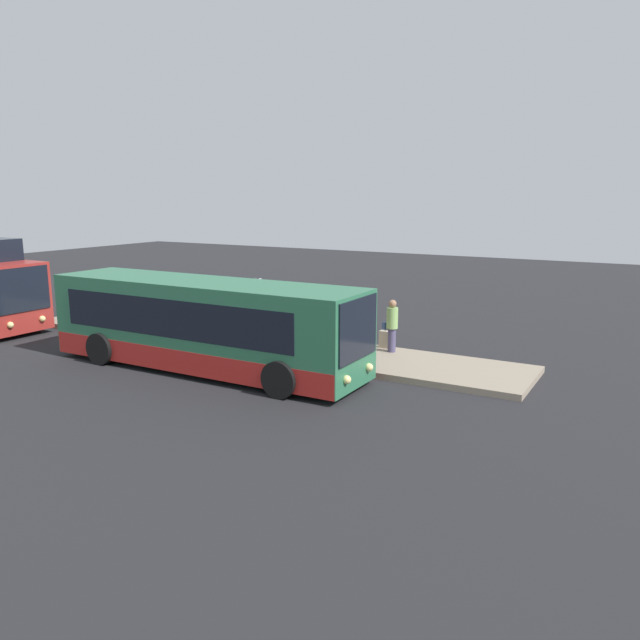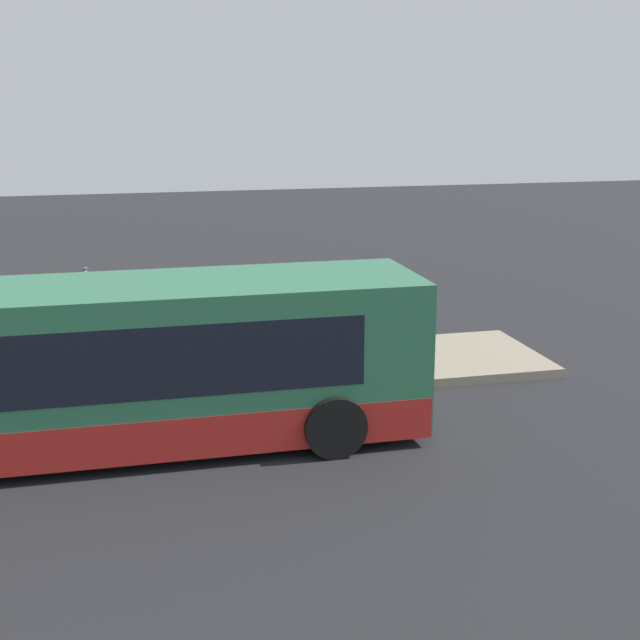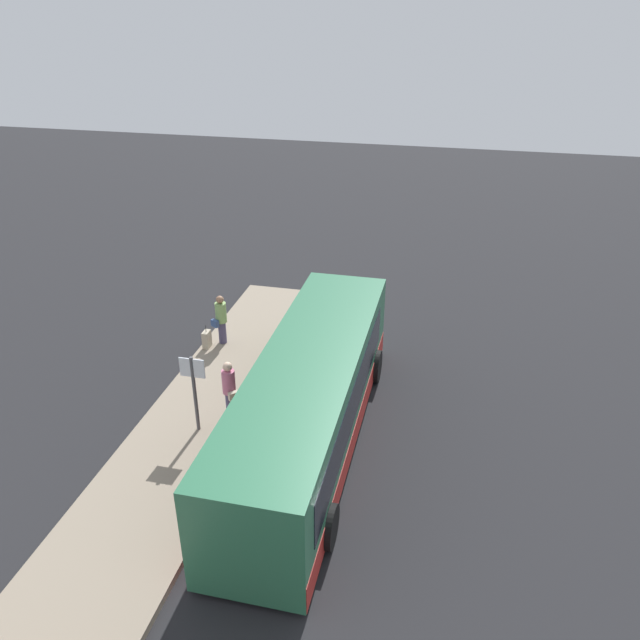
% 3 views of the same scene
% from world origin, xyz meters
% --- Properties ---
extents(ground, '(80.00, 80.00, 0.00)m').
position_xyz_m(ground, '(0.00, 0.00, 0.00)').
color(ground, '#232326').
extents(platform, '(20.00, 3.24, 0.19)m').
position_xyz_m(platform, '(0.00, 3.22, 0.10)').
color(platform, gray).
rests_on(platform, ground).
extents(bus_lead, '(10.79, 2.79, 2.80)m').
position_xyz_m(bus_lead, '(0.58, -0.06, 1.40)').
color(bus_lead, '#2D704C').
rests_on(bus_lead, ground).
extents(passenger_boarding, '(0.62, 0.61, 1.80)m').
position_xyz_m(passenger_boarding, '(1.12, 2.39, 1.17)').
color(passenger_boarding, '#4C476B').
rests_on(passenger_boarding, platform).
extents(passenger_waiting, '(0.64, 0.55, 1.78)m').
position_xyz_m(passenger_waiting, '(5.13, 4.19, 1.16)').
color(passenger_waiting, '#4C476B').
rests_on(passenger_waiting, platform).
extents(suitcase, '(0.38, 0.21, 0.84)m').
position_xyz_m(suitcase, '(4.72, 4.59, 0.49)').
color(suitcase, beige).
rests_on(suitcase, platform).
extents(sign_post, '(0.10, 0.70, 2.32)m').
position_xyz_m(sign_post, '(0.36, 3.07, 1.69)').
color(sign_post, '#4C4C51').
rests_on(sign_post, platform).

